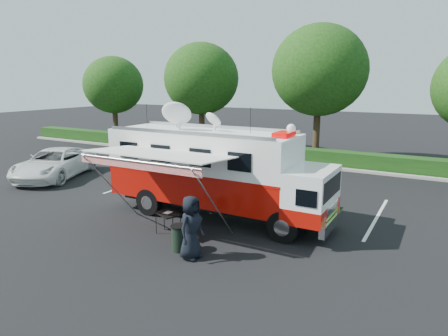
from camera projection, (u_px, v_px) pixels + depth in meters
The scene contains 10 objects.
ground_plane at pixel (218, 217), 15.78m from camera, with size 120.00×120.00×0.00m, color black.
back_border at pixel (336, 85), 25.16m from camera, with size 60.00×6.14×8.87m.
stall_lines at pixel (241, 197), 18.58m from camera, with size 24.12×5.50×0.01m.
command_truck at pixel (216, 171), 15.43m from camera, with size 9.01×2.48×4.33m.
awning at pixel (156, 157), 13.42m from camera, with size 4.92×2.55×2.97m.
white_suv at pixel (56, 178), 22.28m from camera, with size 2.66×5.78×1.61m, color silver.
person at pixel (192, 258), 12.15m from camera, with size 0.96×0.62×1.96m, color black.
folding_table at pixel (168, 214), 13.95m from camera, with size 1.06×0.93×0.76m.
folding_chair at pixel (190, 224), 13.50m from camera, with size 0.55×0.58×0.93m.
trash_bin at pixel (179, 238), 12.61m from camera, with size 0.56×0.56×0.83m.
Camera 1 is at (7.57, -12.96, 5.26)m, focal length 32.00 mm.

